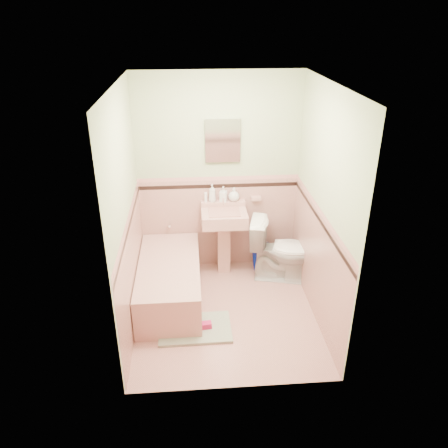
{
  "coord_description": "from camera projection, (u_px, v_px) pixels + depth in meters",
  "views": [
    {
      "loc": [
        -0.34,
        -4.05,
        3.11
      ],
      "look_at": [
        0.0,
        0.25,
        1.0
      ],
      "focal_mm": 35.46,
      "sensor_mm": 36.0,
      "label": 1
    }
  ],
  "objects": [
    {
      "name": "cap_left",
      "position": [
        128.0,
        219.0,
        4.41
      ],
      "size": [
        0.0,
        2.2,
        2.2
      ],
      "primitive_type": "plane",
      "rotation": [
        1.57,
        0.0,
        1.57
      ],
      "color": "tan",
      "rests_on": "ground"
    },
    {
      "name": "tub_faucet",
      "position": [
        170.0,
        224.0,
        5.63
      ],
      "size": [
        0.04,
        0.12,
        0.04
      ],
      "primitive_type": "cylinder",
      "rotation": [
        1.57,
        0.0,
        0.0
      ],
      "color": "silver",
      "rests_on": "wall_back"
    },
    {
      "name": "cap_back",
      "position": [
        219.0,
        178.0,
        5.44
      ],
      "size": [
        2.0,
        0.0,
        2.0
      ],
      "primitive_type": "plane",
      "rotation": [
        1.57,
        0.0,
        0.0
      ],
      "color": "tan",
      "rests_on": "ground"
    },
    {
      "name": "accent_back",
      "position": [
        219.0,
        186.0,
        5.49
      ],
      "size": [
        2.0,
        0.0,
        2.0
      ],
      "primitive_type": "plane",
      "rotation": [
        1.57,
        0.0,
        0.0
      ],
      "color": "black",
      "rests_on": "ground"
    },
    {
      "name": "tube",
      "position": [
        206.0,
        197.0,
        5.5
      ],
      "size": [
        0.04,
        0.04,
        0.12
      ],
      "primitive_type": "cylinder",
      "rotation": [
        0.0,
        0.0,
        0.16
      ],
      "color": "white",
      "rests_on": "sink"
    },
    {
      "name": "cap_right",
      "position": [
        321.0,
        212.0,
        4.55
      ],
      "size": [
        0.0,
        2.2,
        2.2
      ],
      "primitive_type": "plane",
      "rotation": [
        1.57,
        0.0,
        -1.57
      ],
      "color": "tan",
      "rests_on": "ground"
    },
    {
      "name": "bucket",
      "position": [
        262.0,
        260.0,
        5.8
      ],
      "size": [
        0.34,
        0.34,
        0.28
      ],
      "primitive_type": null,
      "rotation": [
        0.0,
        0.0,
        0.27
      ],
      "color": "#011799",
      "rests_on": "floor"
    },
    {
      "name": "medicine_cabinet",
      "position": [
        223.0,
        140.0,
        5.23
      ],
      "size": [
        0.4,
        0.04,
        0.49
      ],
      "primitive_type": "cube",
      "color": "white",
      "rests_on": "wall_back"
    },
    {
      "name": "bathtub",
      "position": [
        170.0,
        282.0,
        5.16
      ],
      "size": [
        0.7,
        1.5,
        0.45
      ],
      "primitive_type": "cube",
      "color": "tan",
      "rests_on": "floor"
    },
    {
      "name": "shoe",
      "position": [
        204.0,
        325.0,
        4.71
      ],
      "size": [
        0.17,
        0.09,
        0.06
      ],
      "primitive_type": "cube",
      "rotation": [
        0.0,
        0.0,
        0.11
      ],
      "color": "#BF1E59",
      "rests_on": "bath_mat"
    },
    {
      "name": "soap_bottle_left",
      "position": [
        212.0,
        193.0,
        5.48
      ],
      "size": [
        0.11,
        0.11,
        0.23
      ],
      "primitive_type": "imported",
      "rotation": [
        0.0,
        0.0,
        -0.3
      ],
      "color": "#B2B2B2",
      "rests_on": "sink"
    },
    {
      "name": "wall_left",
      "position": [
        126.0,
        216.0,
        4.39
      ],
      "size": [
        0.0,
        2.5,
        2.5
      ],
      "primitive_type": "plane",
      "rotation": [
        1.57,
        0.0,
        1.57
      ],
      "color": "beige",
      "rests_on": "ground"
    },
    {
      "name": "wainscot_back",
      "position": [
        219.0,
        223.0,
        5.72
      ],
      "size": [
        2.0,
        0.0,
        2.0
      ],
      "primitive_type": "plane",
      "rotation": [
        1.57,
        0.0,
        0.0
      ],
      "color": "tan",
      "rests_on": "ground"
    },
    {
      "name": "cap_front",
      "position": [
        237.0,
        272.0,
        3.51
      ],
      "size": [
        2.0,
        0.0,
        2.0
      ],
      "primitive_type": "plane",
      "rotation": [
        -1.57,
        0.0,
        0.0
      ],
      "color": "tan",
      "rests_on": "ground"
    },
    {
      "name": "wall_front",
      "position": [
        238.0,
        270.0,
        3.48
      ],
      "size": [
        2.5,
        0.0,
        2.5
      ],
      "primitive_type": "plane",
      "rotation": [
        -1.57,
        0.0,
        0.0
      ],
      "color": "beige",
      "rests_on": "ground"
    },
    {
      "name": "wainscot_front",
      "position": [
        236.0,
        335.0,
        3.77
      ],
      "size": [
        2.0,
        0.0,
        2.0
      ],
      "primitive_type": "plane",
      "rotation": [
        -1.57,
        0.0,
        0.0
      ],
      "color": "tan",
      "rests_on": "ground"
    },
    {
      "name": "ceiling",
      "position": [
        226.0,
        84.0,
        3.91
      ],
      "size": [
        2.2,
        2.2,
        0.0
      ],
      "primitive_type": "plane",
      "rotation": [
        3.14,
        0.0,
        0.0
      ],
      "color": "white",
      "rests_on": "ground"
    },
    {
      "name": "wall_back",
      "position": [
        219.0,
        176.0,
        5.45
      ],
      "size": [
        2.5,
        0.0,
        2.5
      ],
      "primitive_type": "plane",
      "rotation": [
        1.57,
        0.0,
        0.0
      ],
      "color": "beige",
      "rests_on": "ground"
    },
    {
      "name": "wall_right",
      "position": [
        323.0,
        209.0,
        4.53
      ],
      "size": [
        0.0,
        2.5,
        2.5
      ],
      "primitive_type": "plane",
      "rotation": [
        1.57,
        0.0,
        -1.57
      ],
      "color": "beige",
      "rests_on": "ground"
    },
    {
      "name": "soap_dish",
      "position": [
        256.0,
        198.0,
        5.58
      ],
      "size": [
        0.13,
        0.07,
        0.04
      ],
      "primitive_type": "cube",
      "color": "tan",
      "rests_on": "wall_back"
    },
    {
      "name": "floor",
      "position": [
        226.0,
        313.0,
        5.01
      ],
      "size": [
        2.2,
        2.2,
        0.0
      ],
      "primitive_type": "plane",
      "color": "tan",
      "rests_on": "ground"
    },
    {
      "name": "sink",
      "position": [
        224.0,
        243.0,
        5.59
      ],
      "size": [
        0.56,
        0.48,
        0.87
      ],
      "primitive_type": null,
      "color": "tan",
      "rests_on": "floor"
    },
    {
      "name": "accent_right",
      "position": [
        320.0,
        221.0,
        4.59
      ],
      "size": [
        0.0,
        2.2,
        2.2
      ],
      "primitive_type": "plane",
      "rotation": [
        1.57,
        0.0,
        -1.57
      ],
      "color": "black",
      "rests_on": "ground"
    },
    {
      "name": "sink_faucet",
      "position": [
        223.0,
        201.0,
        5.49
      ],
      "size": [
        0.02,
        0.02,
        0.1
      ],
      "primitive_type": "cylinder",
      "color": "silver",
      "rests_on": "sink"
    },
    {
      "name": "accent_left",
      "position": [
        129.0,
        228.0,
        4.45
      ],
      "size": [
        0.0,
        2.2,
        2.2
      ],
      "primitive_type": "plane",
      "rotation": [
        1.57,
        0.0,
        1.57
      ],
      "color": "black",
      "rests_on": "ground"
    },
    {
      "name": "bath_mat",
      "position": [
        195.0,
        328.0,
        4.74
      ],
      "size": [
        0.77,
        0.52,
        0.03
      ],
      "primitive_type": "cube",
      "rotation": [
        0.0,
        0.0,
        0.01
      ],
      "color": "gray",
      "rests_on": "floor"
    },
    {
      "name": "accent_front",
      "position": [
        237.0,
        283.0,
        3.55
      ],
      "size": [
        2.0,
        0.0,
        2.0
      ],
      "primitive_type": "plane",
      "rotation": [
        -1.57,
        0.0,
        0.0
      ],
      "color": "black",
      "rests_on": "ground"
    },
    {
      "name": "soap_bottle_mid",
      "position": [
        223.0,
        194.0,
        5.5
      ],
      "size": [
        0.1,
        0.11,
        0.19
      ],
      "primitive_type": "imported",
      "rotation": [
        0.0,
        0.0,
        -0.23
      ],
      "color": "#B2B2B2",
      "rests_on": "sink"
    },
    {
      "name": "soap_bottle_right",
      "position": [
        234.0,
        194.0,
        5.51
      ],
      "size": [
        0.14,
        0.14,
        0.17
      ],
      "primitive_type": "imported",
      "rotation": [
        0.0,
        0.0,
        -0.0
      ],
      "color": "#B2B2B2",
      "rests_on": "sink"
    },
    {
      "name": "wainscot_right",
      "position": [
        316.0,
        264.0,
        4.82
      ],
      "size": [
        0.0,
        2.2,
        2.2
      ],
      "primitive_type": "plane",
      "rotation": [
        1.57,
        0.0,
        -1.57
      ],
      "color": "tan",
      "rests_on": "ground"
    },
    {
      "name": "toilet",
      "position": [
        282.0,
        250.0,
        5.5
      ],
      "size": [
        0.87,
        0.63,
        0.81
      ],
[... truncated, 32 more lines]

